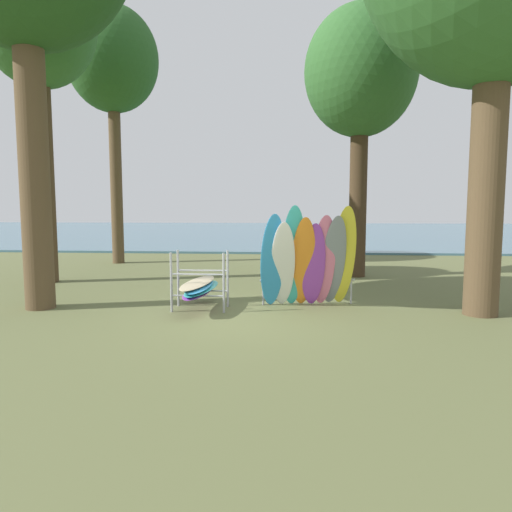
{
  "coord_description": "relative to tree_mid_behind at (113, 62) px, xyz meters",
  "views": [
    {
      "loc": [
        1.0,
        -9.37,
        2.22
      ],
      "look_at": [
        0.2,
        1.16,
        1.1
      ],
      "focal_mm": 33.57,
      "sensor_mm": 36.0,
      "label": 1
    }
  ],
  "objects": [
    {
      "name": "ground_plane",
      "position": [
        5.69,
        -8.55,
        -7.49
      ],
      "size": [
        80.0,
        80.0,
        0.0
      ],
      "primitive_type": "plane",
      "color": "#60663D"
    },
    {
      "name": "lake_water",
      "position": [
        5.69,
        21.73,
        -7.44
      ],
      "size": [
        80.0,
        36.0,
        0.1
      ],
      "primitive_type": "cube",
      "color": "#477084",
      "rests_on": "ground"
    },
    {
      "name": "tree_far_left_back",
      "position": [
        -0.33,
        -4.66,
        -0.39
      ],
      "size": [
        3.15,
        3.15,
        9.09
      ],
      "color": "#4C3823",
      "rests_on": "ground"
    },
    {
      "name": "tree_far_right_back",
      "position": [
        8.71,
        -2.87,
        -1.37
      ],
      "size": [
        3.39,
        3.39,
        8.18
      ],
      "color": "#42301E",
      "rests_on": "ground"
    },
    {
      "name": "tree_mid_behind",
      "position": [
        0.0,
        0.0,
        0.0
      ],
      "size": [
        3.38,
        3.38,
        9.55
      ],
      "color": "brown",
      "rests_on": "ground"
    },
    {
      "name": "leaning_board_pile",
      "position": [
        7.05,
        -7.57,
        -6.47
      ],
      "size": [
        2.16,
        1.18,
        2.23
      ],
      "color": "#2D8ED1",
      "rests_on": "ground"
    },
    {
      "name": "board_storage_rack",
      "position": [
        4.73,
        -7.96,
        -6.99
      ],
      "size": [
        1.15,
        2.13,
        1.25
      ],
      "color": "#9EA0A5",
      "rests_on": "ground"
    }
  ]
}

